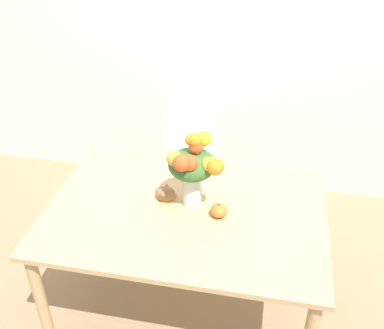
{
  "coord_description": "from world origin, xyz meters",
  "views": [
    {
      "loc": [
        0.39,
        -1.79,
        2.25
      ],
      "look_at": [
        0.02,
        0.06,
        1.02
      ],
      "focal_mm": 42.0,
      "sensor_mm": 36.0,
      "label": 1
    }
  ],
  "objects_px": {
    "flower_vase": "(193,167)",
    "dining_chair_near_window": "(191,164)",
    "turkey_figurine": "(166,191)",
    "pumpkin": "(219,211)"
  },
  "relations": [
    {
      "from": "flower_vase",
      "to": "dining_chair_near_window",
      "type": "bearing_deg",
      "value": 102.07
    },
    {
      "from": "flower_vase",
      "to": "dining_chair_near_window",
      "type": "height_order",
      "value": "flower_vase"
    },
    {
      "from": "flower_vase",
      "to": "dining_chair_near_window",
      "type": "xyz_separation_m",
      "value": [
        -0.17,
        0.79,
        -0.5
      ]
    },
    {
      "from": "flower_vase",
      "to": "turkey_figurine",
      "type": "distance_m",
      "value": 0.26
    },
    {
      "from": "flower_vase",
      "to": "pumpkin",
      "type": "bearing_deg",
      "value": -21.18
    },
    {
      "from": "pumpkin",
      "to": "turkey_figurine",
      "type": "relative_size",
      "value": 0.61
    },
    {
      "from": "turkey_figurine",
      "to": "dining_chair_near_window",
      "type": "xyz_separation_m",
      "value": [
        -0.01,
        0.75,
        -0.3
      ]
    },
    {
      "from": "pumpkin",
      "to": "turkey_figurine",
      "type": "bearing_deg",
      "value": 162.33
    },
    {
      "from": "pumpkin",
      "to": "turkey_figurine",
      "type": "height_order",
      "value": "turkey_figurine"
    },
    {
      "from": "turkey_figurine",
      "to": "pumpkin",
      "type": "bearing_deg",
      "value": -17.67
    }
  ]
}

